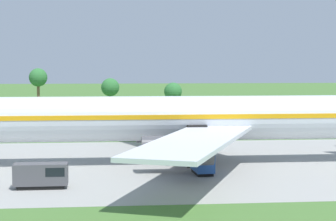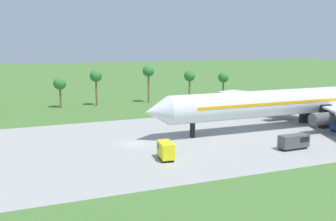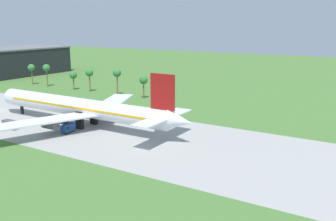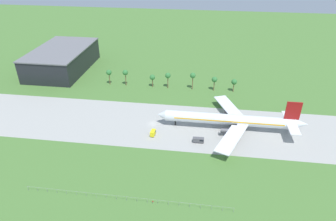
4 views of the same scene
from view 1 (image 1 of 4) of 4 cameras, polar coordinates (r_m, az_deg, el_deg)
jet_airliner at (r=76.77m, az=1.22°, el=-0.78°), size 76.43×58.09×18.13m
baggage_tug at (r=63.27m, az=-11.69°, el=-5.94°), size 5.46×2.10×2.58m
fuel_truck at (r=69.80m, az=3.27°, el=-4.92°), size 2.31×4.42×2.49m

